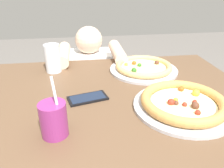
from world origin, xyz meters
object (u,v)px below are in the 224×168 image
object	(u,v)px
water_cup_clear	(52,58)
drink_cup_colored	(54,119)
diner_seated	(91,92)
pizza_far	(144,68)
cell_phone	(88,98)
pizza_near	(183,103)

from	to	relation	value
water_cup_clear	drink_cup_colored	bearing A→B (deg)	-84.44
drink_cup_colored	water_cup_clear	size ratio (longest dim) A/B	1.37
water_cup_clear	diner_seated	xyz separation A→B (m)	(0.19, 0.37, -0.40)
drink_cup_colored	pizza_far	bearing A→B (deg)	48.42
water_cup_clear	diner_seated	bearing A→B (deg)	62.62
drink_cup_colored	cell_phone	bearing A→B (deg)	62.26
drink_cup_colored	cell_phone	distance (m)	0.23
pizza_near	drink_cup_colored	bearing A→B (deg)	-169.07
pizza_near	drink_cup_colored	distance (m)	0.45
water_cup_clear	cell_phone	distance (m)	0.35
water_cup_clear	cell_phone	size ratio (longest dim) A/B	0.84
pizza_far	drink_cup_colored	bearing A→B (deg)	-131.58
pizza_near	water_cup_clear	world-z (taller)	water_cup_clear
drink_cup_colored	water_cup_clear	xyz separation A→B (m)	(-0.05, 0.50, 0.02)
water_cup_clear	cell_phone	bearing A→B (deg)	-63.05
pizza_far	water_cup_clear	world-z (taller)	water_cup_clear
cell_phone	pizza_near	bearing A→B (deg)	-18.89
drink_cup_colored	water_cup_clear	distance (m)	0.51
drink_cup_colored	water_cup_clear	world-z (taller)	drink_cup_colored
water_cup_clear	diner_seated	world-z (taller)	diner_seated
cell_phone	diner_seated	world-z (taller)	diner_seated
pizza_far	diner_seated	bearing A→B (deg)	120.07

